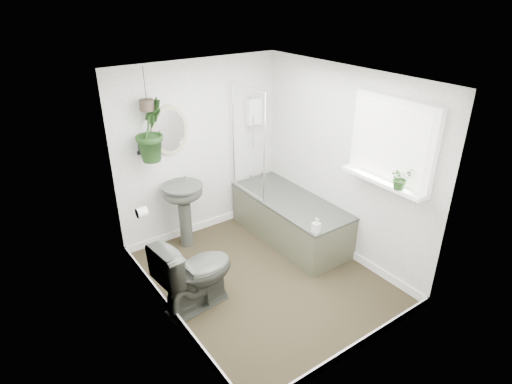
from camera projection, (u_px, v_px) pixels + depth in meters
floor at (263, 278)px, 5.00m from camera, size 2.30×2.80×0.02m
ceiling at (265, 76)px, 3.98m from camera, size 2.30×2.80×0.02m
wall_back at (200, 150)px, 5.52m from camera, size 2.30×0.02×2.30m
wall_front at (367, 250)px, 3.45m from camera, size 2.30×0.02×2.30m
wall_left at (162, 220)px, 3.89m from camera, size 0.02×2.80×2.30m
wall_right at (343, 164)px, 5.09m from camera, size 0.02×2.80×2.30m
skirting at (263, 274)px, 4.97m from camera, size 2.30×2.80×0.10m
bathtub at (290, 219)px, 5.65m from camera, size 0.72×1.72×0.58m
bath_screen at (248, 142)px, 5.40m from camera, size 0.04×0.72×1.40m
shower_box at (253, 111)px, 5.71m from camera, size 0.20×0.10×0.35m
oval_mirror at (170, 130)px, 5.13m from camera, size 0.46×0.03×0.62m
wall_sconce at (139, 145)px, 4.96m from camera, size 0.04×0.04×0.22m
toilet_roll_holder at (142, 212)px, 4.54m from camera, size 0.11×0.11×0.11m
window_recess at (392, 142)px, 4.32m from camera, size 0.08×1.00×0.90m
window_sill at (382, 181)px, 4.47m from camera, size 0.18×1.00×0.04m
window_blinds at (389, 142)px, 4.30m from camera, size 0.01×0.86×0.76m
toilet at (195, 272)px, 4.39m from camera, size 0.86×0.55×0.84m
pedestal_sink at (185, 216)px, 5.44m from camera, size 0.53×0.45×0.86m
sill_plant at (400, 178)px, 4.20m from camera, size 0.24×0.22×0.23m
hanging_plant at (150, 131)px, 4.85m from camera, size 0.49×0.50×0.71m
soap_bottle at (316, 225)px, 4.75m from camera, size 0.08×0.08×0.18m
hanging_pot at (147, 105)px, 4.72m from camera, size 0.16×0.16×0.12m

